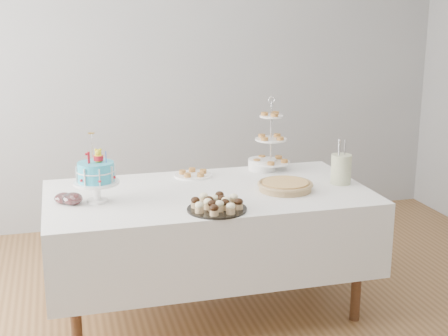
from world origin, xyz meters
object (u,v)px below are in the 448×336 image
object	(u,v)px
jam_bowl_a	(72,199)
jam_bowl_b	(64,198)
table	(208,227)
birthday_cake	(97,184)
tiered_stand	(271,140)
pastry_plate	(193,174)
pie	(285,185)
utensil_pitcher	(341,168)
cupcake_tray	(217,204)
plate_stack	(262,164)

from	to	relation	value
jam_bowl_a	jam_bowl_b	xyz separation A→B (m)	(-0.05, 0.03, -0.00)
table	birthday_cake	bearing A→B (deg)	-176.74
birthday_cake	tiered_stand	xyz separation A→B (m)	(1.18, 0.41, 0.10)
pastry_plate	jam_bowl_a	size ratio (longest dim) A/B	2.16
pie	jam_bowl_b	bearing A→B (deg)	176.16
utensil_pitcher	cupcake_tray	bearing A→B (deg)	174.88
birthday_cake	cupcake_tray	xyz separation A→B (m)	(0.62, -0.32, -0.07)
birthday_cake	utensil_pitcher	xyz separation A→B (m)	(1.50, -0.01, -0.01)
table	jam_bowl_b	size ratio (longest dim) A/B	18.64
tiered_stand	utensil_pitcher	world-z (taller)	tiered_stand
birthday_cake	jam_bowl_a	size ratio (longest dim) A/B	3.49
jam_bowl_b	jam_bowl_a	bearing A→B (deg)	-36.00
table	jam_bowl_b	distance (m)	0.88
tiered_stand	plate_stack	world-z (taller)	tiered_stand
pie	utensil_pitcher	distance (m)	0.40
tiered_stand	jam_bowl_a	world-z (taller)	tiered_stand
birthday_cake	utensil_pitcher	world-z (taller)	birthday_cake
plate_stack	jam_bowl_a	xyz separation A→B (m)	(-1.27, -0.45, -0.01)
utensil_pitcher	jam_bowl_a	bearing A→B (deg)	155.51
pastry_plate	jam_bowl_a	world-z (taller)	jam_bowl_a
table	pie	bearing A→B (deg)	-12.19
table	pastry_plate	bearing A→B (deg)	92.16
birthday_cake	utensil_pitcher	bearing A→B (deg)	-7.12
pastry_plate	jam_bowl_b	xyz separation A→B (m)	(-0.83, -0.37, 0.01)
utensil_pitcher	jam_bowl_b	bearing A→B (deg)	154.34
utensil_pitcher	pastry_plate	bearing A→B (deg)	130.17
tiered_stand	plate_stack	xyz separation A→B (m)	(-0.05, 0.03, -0.17)
table	pie	xyz separation A→B (m)	(0.45, -0.10, 0.26)
birthday_cake	cupcake_tray	world-z (taller)	birthday_cake
cupcake_tray	tiered_stand	distance (m)	0.94
pie	tiered_stand	size ratio (longest dim) A/B	0.67
plate_stack	jam_bowl_a	bearing A→B (deg)	-160.62
table	utensil_pitcher	xyz separation A→B (m)	(0.84, -0.05, 0.33)
tiered_stand	birthday_cake	bearing A→B (deg)	-160.76
plate_stack	table	bearing A→B (deg)	-139.83
pastry_plate	jam_bowl_a	distance (m)	0.88
tiered_stand	jam_bowl_b	bearing A→B (deg)	-164.21
pie	jam_bowl_b	size ratio (longest dim) A/B	3.25
pie	pastry_plate	xyz separation A→B (m)	(-0.47, 0.46, -0.01)
table	plate_stack	world-z (taller)	plate_stack
tiered_stand	jam_bowl_b	distance (m)	1.43
jam_bowl_b	plate_stack	bearing A→B (deg)	17.38
table	pastry_plate	distance (m)	0.43
birthday_cake	jam_bowl_a	distance (m)	0.16
table	utensil_pitcher	world-z (taller)	utensil_pitcher
table	pastry_plate	xyz separation A→B (m)	(-0.01, 0.36, 0.24)
birthday_cake	utensil_pitcher	distance (m)	1.50
birthday_cake	jam_bowl_a	world-z (taller)	birthday_cake
jam_bowl_a	table	bearing A→B (deg)	3.28
pie	pastry_plate	size ratio (longest dim) A/B	1.37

